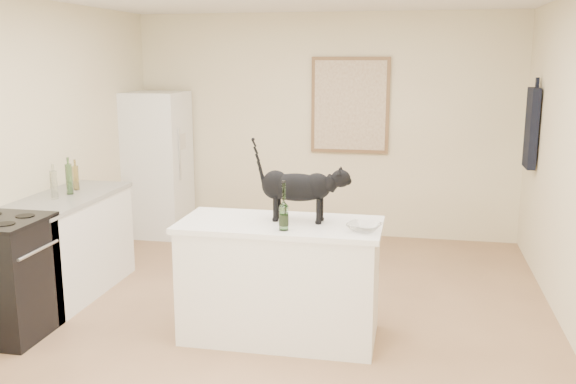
{
  "coord_description": "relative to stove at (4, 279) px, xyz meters",
  "views": [
    {
      "loc": [
        1.06,
        -4.64,
        2.09
      ],
      "look_at": [
        0.15,
        -0.15,
        1.12
      ],
      "focal_mm": 39.59,
      "sensor_mm": 36.0,
      "label": 1
    }
  ],
  "objects": [
    {
      "name": "island_base",
      "position": [
        2.05,
        0.4,
        -0.02
      ],
      "size": [
        1.44,
        0.67,
        0.86
      ],
      "primitive_type": "cube",
      "color": "white",
      "rests_on": "floor"
    },
    {
      "name": "wall_back",
      "position": [
        1.95,
        3.35,
        0.85
      ],
      "size": [
        4.5,
        0.0,
        4.5
      ],
      "primitive_type": "plane",
      "rotation": [
        1.57,
        0.0,
        0.0
      ],
      "color": "beige",
      "rests_on": "ground"
    },
    {
      "name": "fridge_paper",
      "position": [
        0.34,
        2.93,
        0.68
      ],
      "size": [
        0.02,
        0.14,
        0.18
      ],
      "primitive_type": "cube",
      "rotation": [
        0.0,
        0.0,
        -0.08
      ],
      "color": "beige",
      "rests_on": "fridge"
    },
    {
      "name": "island_top",
      "position": [
        2.05,
        0.4,
        0.43
      ],
      "size": [
        1.5,
        0.7,
        0.04
      ],
      "primitive_type": "cube",
      "color": "white",
      "rests_on": "island_base"
    },
    {
      "name": "wine_bottle",
      "position": [
        2.12,
        0.19,
        0.61
      ],
      "size": [
        0.09,
        0.09,
        0.31
      ],
      "primitive_type": "cylinder",
      "rotation": [
        0.0,
        0.0,
        -0.38
      ],
      "color": "#2B6127",
      "rests_on": "island_top"
    },
    {
      "name": "wall_front",
      "position": [
        1.95,
        -2.15,
        0.85
      ],
      "size": [
        4.5,
        0.0,
        4.5
      ],
      "primitive_type": "plane",
      "rotation": [
        -1.57,
        0.0,
        0.0
      ],
      "color": "beige",
      "rests_on": "ground"
    },
    {
      "name": "glass_bowl",
      "position": [
        2.68,
        0.27,
        0.48
      ],
      "size": [
        0.3,
        0.3,
        0.06
      ],
      "primitive_type": "imported",
      "rotation": [
        0.0,
        0.0,
        -0.33
      ],
      "color": "white",
      "rests_on": "island_top"
    },
    {
      "name": "wall_left",
      "position": [
        -0.3,
        0.6,
        0.85
      ],
      "size": [
        0.0,
        5.5,
        5.5
      ],
      "primitive_type": "plane",
      "rotation": [
        1.57,
        0.0,
        1.57
      ],
      "color": "beige",
      "rests_on": "ground"
    },
    {
      "name": "artwork_canvas",
      "position": [
        2.25,
        3.3,
        1.1
      ],
      "size": [
        0.82,
        0.0,
        1.02
      ],
      "primitive_type": "cube",
      "color": "beige",
      "rests_on": "wall_back"
    },
    {
      "name": "stove",
      "position": [
        0.0,
        0.0,
        0.0
      ],
      "size": [
        0.6,
        0.6,
        0.9
      ],
      "primitive_type": "cube",
      "color": "black",
      "rests_on": "floor"
    },
    {
      "name": "floor",
      "position": [
        1.95,
        0.6,
        -0.45
      ],
      "size": [
        5.5,
        5.5,
        0.0
      ],
      "primitive_type": "plane",
      "color": "#A87E59",
      "rests_on": "ground"
    },
    {
      "name": "artwork_frame",
      "position": [
        2.25,
        3.32,
        1.1
      ],
      "size": [
        0.9,
        0.03,
        1.1
      ],
      "primitive_type": "cube",
      "color": "brown",
      "rests_on": "wall_back"
    },
    {
      "name": "black_cat",
      "position": [
        2.16,
        0.46,
        0.68
      ],
      "size": [
        0.66,
        0.23,
        0.46
      ],
      "primitive_type": null,
      "rotation": [
        0.0,
        0.0,
        -0.05
      ],
      "color": "black",
      "rests_on": "island_top"
    },
    {
      "name": "fridge",
      "position": [
        0.0,
        2.95,
        0.4
      ],
      "size": [
        0.68,
        0.68,
        1.7
      ],
      "primitive_type": "cube",
      "color": "white",
      "rests_on": "floor"
    },
    {
      "name": "counter_bottle_cluster",
      "position": [
        -0.01,
        0.97,
        0.57
      ],
      "size": [
        0.1,
        0.43,
        0.27
      ],
      "color": "#174618",
      "rests_on": "left_countertop"
    },
    {
      "name": "hanging_garment",
      "position": [
        4.14,
        2.65,
        0.95
      ],
      "size": [
        0.08,
        0.34,
        0.8
      ],
      "primitive_type": "cube",
      "color": "black",
      "rests_on": "wall_right"
    },
    {
      "name": "left_cabinets",
      "position": [
        0.0,
        0.9,
        -0.02
      ],
      "size": [
        0.6,
        1.4,
        0.86
      ],
      "primitive_type": "cube",
      "color": "white",
      "rests_on": "floor"
    },
    {
      "name": "left_countertop",
      "position": [
        0.0,
        0.9,
        0.43
      ],
      "size": [
        0.62,
        1.44,
        0.04
      ],
      "primitive_type": "cube",
      "color": "gray",
      "rests_on": "left_cabinets"
    }
  ]
}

